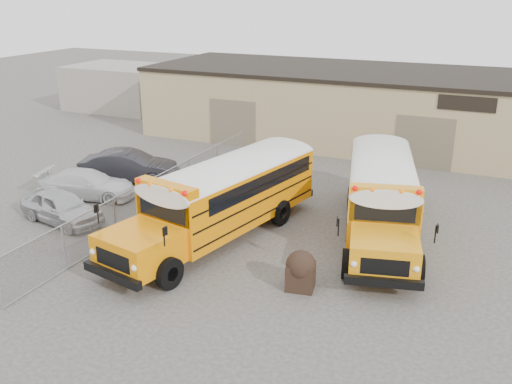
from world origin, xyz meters
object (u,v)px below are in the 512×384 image
at_px(tarp_bundle, 301,270).
at_px(car_dark, 129,166).
at_px(school_bus_left, 308,156).
at_px(school_bus_right, 378,149).
at_px(car_white, 87,184).
at_px(car_silver, 61,207).

bearing_deg(tarp_bundle, car_dark, 149.82).
relative_size(school_bus_left, tarp_bundle, 8.07).
distance_m(school_bus_right, tarp_bundle, 12.36).
bearing_deg(school_bus_left, car_dark, -165.24).
xyz_separation_m(tarp_bundle, car_white, (-12.63, 4.24, -0.04)).
distance_m(school_bus_right, car_silver, 15.93).
height_order(car_silver, car_white, car_silver).
bearing_deg(car_dark, school_bus_left, -93.39).
height_order(school_bus_right, car_silver, school_bus_right).
relative_size(school_bus_right, car_silver, 2.60).
bearing_deg(school_bus_right, tarp_bundle, -89.29).
bearing_deg(car_silver, school_bus_left, -34.46).
xyz_separation_m(tarp_bundle, car_dark, (-12.21, 7.10, 0.11)).
height_order(tarp_bundle, car_white, tarp_bundle).
bearing_deg(school_bus_left, tarp_bundle, -72.25).
bearing_deg(school_bus_left, car_white, -151.15).
relative_size(school_bus_right, car_white, 2.33).
xyz_separation_m(car_white, car_dark, (0.42, 2.86, 0.14)).
distance_m(car_silver, car_dark, 5.86).
bearing_deg(car_white, car_dark, -23.01).
bearing_deg(car_white, car_silver, -175.29).
distance_m(school_bus_left, car_silver, 11.92).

